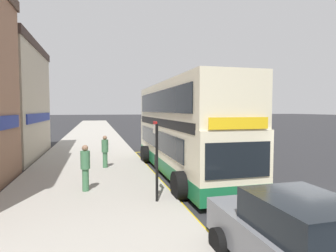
# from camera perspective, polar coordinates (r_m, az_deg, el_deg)

# --- Properties ---
(ground_plane) EXTENTS (260.00, 260.00, 0.00)m
(ground_plane) POSITION_cam_1_polar(r_m,az_deg,el_deg) (39.89, -4.97, -1.10)
(ground_plane) COLOR #28282B
(pavement_near) EXTENTS (6.00, 76.00, 0.14)m
(pavement_near) POSITION_cam_1_polar(r_m,az_deg,el_deg) (39.33, -15.08, -1.16)
(pavement_near) COLOR #A39E93
(pavement_near) RESTS_ON ground
(double_decker_bus) EXTENTS (3.20, 10.95, 4.40)m
(double_decker_bus) POSITION_cam_1_polar(r_m,az_deg,el_deg) (13.68, 3.17, -1.07)
(double_decker_bus) COLOR beige
(double_decker_bus) RESTS_ON ground
(bus_bay_markings) EXTENTS (3.15, 14.31, 0.01)m
(bus_bay_markings) POSITION_cam_1_polar(r_m,az_deg,el_deg) (14.02, 3.24, -9.48)
(bus_bay_markings) COLOR gold
(bus_bay_markings) RESTS_ON ground
(bus_stop_sign) EXTENTS (0.09, 0.51, 2.60)m
(bus_stop_sign) POSITION_cam_1_polar(r_m,az_deg,el_deg) (9.12, -2.41, -5.75)
(bus_stop_sign) COLOR black
(bus_stop_sign) RESTS_ON pavement_near
(parked_car_grey_kerbside) EXTENTS (2.09, 4.20, 1.62)m
(parked_car_grey_kerbside) POSITION_cam_1_polar(r_m,az_deg,el_deg) (5.78, 25.43, -20.73)
(parked_car_grey_kerbside) COLOR slate
(parked_car_grey_kerbside) RESTS_ON ground
(parked_car_black_distant) EXTENTS (2.09, 4.20, 1.62)m
(parked_car_black_distant) POSITION_cam_1_polar(r_m,az_deg,el_deg) (26.96, 10.46, -1.60)
(parked_car_black_distant) COLOR black
(parked_car_black_distant) RESTS_ON ground
(parked_car_maroon_far) EXTENTS (2.09, 4.20, 1.62)m
(parked_car_maroon_far) POSITION_cam_1_polar(r_m,az_deg,el_deg) (53.10, -2.00, 0.90)
(parked_car_maroon_far) COLOR maroon
(parked_car_maroon_far) RESTS_ON ground
(pedestrian_waiting_near_sign) EXTENTS (0.34, 0.34, 1.65)m
(pedestrian_waiting_near_sign) POSITION_cam_1_polar(r_m,az_deg,el_deg) (14.71, -12.77, -4.86)
(pedestrian_waiting_near_sign) COLOR #3F724C
(pedestrian_waiting_near_sign) RESTS_ON pavement_near
(pedestrian_further_back) EXTENTS (0.34, 0.34, 1.70)m
(pedestrian_further_back) POSITION_cam_1_polar(r_m,az_deg,el_deg) (10.71, -16.57, -7.86)
(pedestrian_further_back) COLOR #3F724C
(pedestrian_further_back) RESTS_ON pavement_near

